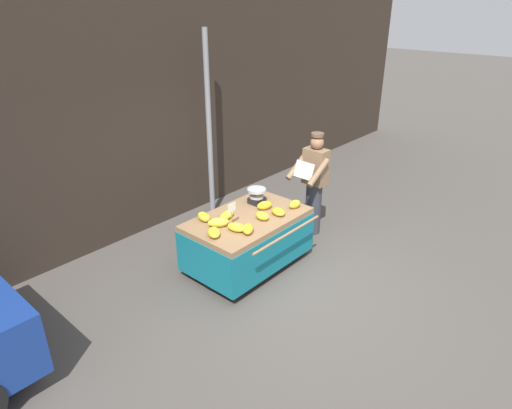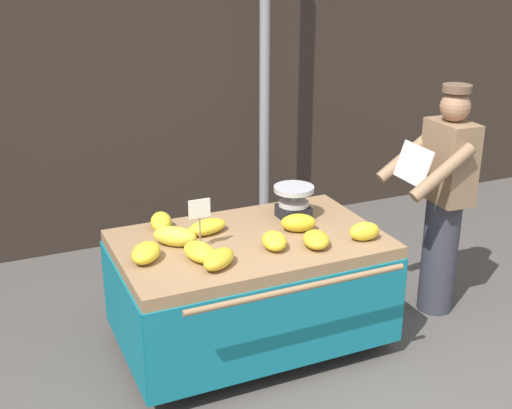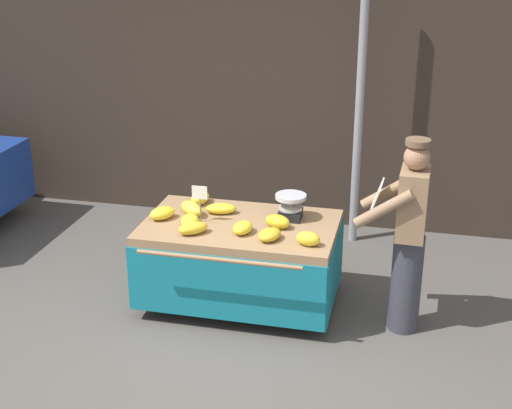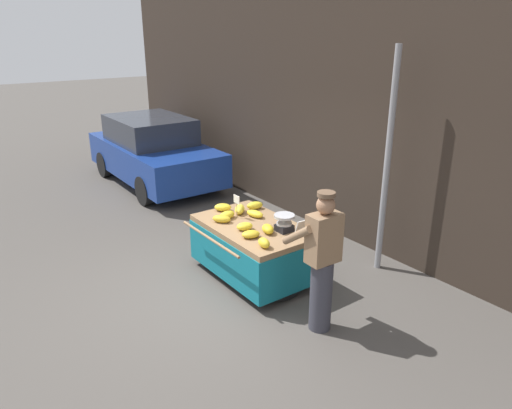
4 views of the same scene
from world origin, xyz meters
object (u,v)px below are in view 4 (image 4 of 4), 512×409
at_px(weighing_scale, 284,223).
at_px(banana_bunch_3, 240,209).
at_px(banana_bunch_1, 245,226).
at_px(banana_bunch_2, 255,214).
at_px(price_sign, 237,202).
at_px(street_pole, 387,164).
at_px(banana_bunch_9, 227,215).
at_px(banana_bunch_7, 223,207).
at_px(vendor_person, 322,261).
at_px(parked_car, 153,151).
at_px(banana_bunch_0, 255,205).
at_px(banana_bunch_8, 251,234).
at_px(banana_cart, 254,239).
at_px(banana_bunch_6, 264,243).
at_px(banana_bunch_5, 222,219).

distance_m(weighing_scale, banana_bunch_3, 0.91).
xyz_separation_m(banana_bunch_1, banana_bunch_2, (-0.31, 0.39, -0.00)).
xyz_separation_m(price_sign, banana_bunch_1, (0.43, -0.16, -0.20)).
distance_m(street_pole, banana_bunch_1, 2.16).
xyz_separation_m(banana_bunch_1, banana_bunch_9, (-0.48, 0.03, 0.00)).
bearing_deg(banana_bunch_7, banana_bunch_1, -10.67).
xyz_separation_m(vendor_person, parked_car, (-6.42, 0.86, -0.12)).
bearing_deg(banana_bunch_0, banana_bunch_3, -88.39).
distance_m(banana_bunch_8, banana_bunch_9, 0.75).
xyz_separation_m(weighing_scale, price_sign, (-0.77, -0.24, 0.13)).
bearing_deg(vendor_person, banana_bunch_3, 174.20).
xyz_separation_m(street_pole, parked_car, (-5.82, -0.90, -0.84)).
bearing_deg(parked_car, banana_bunch_2, -6.91).
bearing_deg(vendor_person, banana_bunch_2, 170.24).
relative_size(banana_bunch_0, banana_bunch_1, 1.11).
bearing_deg(banana_bunch_2, weighing_scale, 1.32).
xyz_separation_m(banana_cart, banana_bunch_6, (0.67, -0.32, 0.27)).
height_order(street_pole, weighing_scale, street_pole).
distance_m(price_sign, banana_bunch_1, 0.50).
height_order(banana_bunch_0, parked_car, parked_car).
bearing_deg(banana_bunch_2, banana_bunch_9, -116.21).
bearing_deg(vendor_person, banana_bunch_5, -173.48).
bearing_deg(parked_car, banana_bunch_3, -8.48).
bearing_deg(banana_bunch_3, banana_bunch_7, -146.74).
distance_m(price_sign, banana_bunch_9, 0.24).
bearing_deg(price_sign, banana_bunch_8, -19.58).
xyz_separation_m(weighing_scale, banana_bunch_5, (-0.76, -0.51, -0.07)).
xyz_separation_m(banana_bunch_7, banana_bunch_8, (1.04, -0.23, -0.01)).
xyz_separation_m(banana_cart, weighing_scale, (0.42, 0.20, 0.33)).
bearing_deg(vendor_person, banana_bunch_8, -170.97).
bearing_deg(banana_bunch_7, banana_bunch_6, -10.93).
relative_size(weighing_scale, banana_bunch_3, 0.97).
xyz_separation_m(street_pole, banana_bunch_1, (-0.79, -1.87, -0.74)).
distance_m(banana_bunch_2, banana_bunch_3, 0.27).
height_order(weighing_scale, vendor_person, vendor_person).
distance_m(banana_cart, vendor_person, 1.50).
height_order(banana_cart, banana_bunch_2, banana_bunch_2).
bearing_deg(weighing_scale, banana_bunch_8, -100.18).
bearing_deg(banana_bunch_0, vendor_person, -13.74).
distance_m(banana_cart, banana_bunch_0, 0.67).
bearing_deg(banana_bunch_8, vendor_person, 9.03).
height_order(banana_cart, price_sign, price_sign).
relative_size(price_sign, parked_car, 0.09).
bearing_deg(street_pole, parked_car, -171.16).
bearing_deg(banana_bunch_1, street_pole, 67.14).
bearing_deg(price_sign, banana_cart, 6.69).
bearing_deg(banana_bunch_0, banana_bunch_9, -81.77).
bearing_deg(banana_bunch_8, banana_cart, 139.35).
bearing_deg(vendor_person, banana_bunch_0, 166.26).
relative_size(banana_bunch_1, banana_bunch_3, 0.78).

